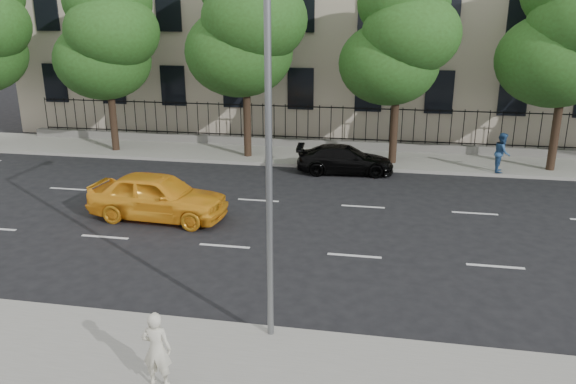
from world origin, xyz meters
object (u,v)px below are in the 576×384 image
woman_near (157,349)px  street_light (274,103)px  yellow_taxi (158,196)px  black_sedan (345,159)px

woman_near → street_light: bearing=-125.4°
yellow_taxi → black_sedan: bearing=-36.4°
street_light → black_sedan: (0.41, 13.27, -4.52)m
street_light → yellow_taxi: (-5.45, 6.22, -4.32)m
yellow_taxi → street_light: bearing=-135.4°
street_light → yellow_taxi: 9.33m
street_light → woman_near: (-1.70, -2.67, -4.23)m
woman_near → yellow_taxi: bearing=-70.1°
street_light → yellow_taxi: street_light is taller
black_sedan → woman_near: 16.08m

